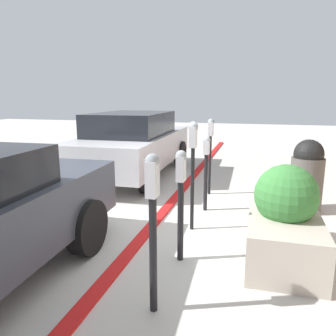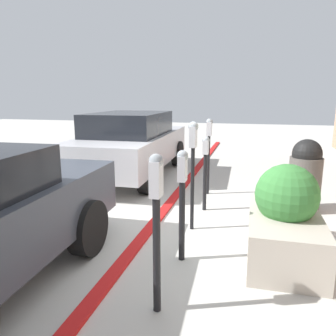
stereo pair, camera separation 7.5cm
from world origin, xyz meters
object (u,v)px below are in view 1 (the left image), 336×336
(trash_bin, at_px, (307,176))
(planter_box, at_px, (284,222))
(parking_meter_nearest, at_px, (153,214))
(parking_meter_farthest, at_px, (210,140))
(parking_meter_second, at_px, (181,191))
(parking_meter_fourth, at_px, (206,162))
(parking_meter_middle, at_px, (193,153))
(parked_car_middle, at_px, (134,143))

(trash_bin, bearing_deg, planter_box, 165.88)
(parking_meter_nearest, relative_size, trash_bin, 1.19)
(parking_meter_nearest, xyz_separation_m, parking_meter_farthest, (3.83, 0.05, 0.16))
(parking_meter_second, bearing_deg, planter_box, -72.80)
(parking_meter_nearest, bearing_deg, parking_meter_second, -0.86)
(parking_meter_fourth, height_order, trash_bin, parking_meter_fourth)
(parking_meter_second, distance_m, planter_box, 1.31)
(parking_meter_farthest, bearing_deg, parking_meter_nearest, -179.26)
(parking_meter_middle, distance_m, parked_car_middle, 3.61)
(parking_meter_second, distance_m, parking_meter_fourth, 1.84)
(trash_bin, bearing_deg, parking_meter_second, 143.65)
(parking_meter_nearest, distance_m, parking_meter_middle, 1.98)
(parking_meter_middle, distance_m, parking_meter_farthest, 1.87)
(parking_meter_middle, distance_m, trash_bin, 2.23)
(planter_box, bearing_deg, parking_meter_fourth, 38.74)
(parking_meter_nearest, distance_m, parking_meter_farthest, 3.83)
(parking_meter_nearest, bearing_deg, parked_car_middle, 22.95)
(parking_meter_middle, height_order, parking_meter_farthest, parking_meter_middle)
(parking_meter_second, height_order, parking_meter_fourth, parking_meter_second)
(parking_meter_nearest, xyz_separation_m, parking_meter_fourth, (2.85, -0.02, -0.08))
(parking_meter_middle, bearing_deg, parking_meter_second, -177.00)
(parking_meter_fourth, distance_m, parked_car_middle, 2.96)
(parking_meter_second, bearing_deg, parking_meter_middle, 3.00)
(parking_meter_middle, relative_size, parking_meter_fourth, 1.24)
(parking_meter_nearest, bearing_deg, parking_meter_fourth, -0.50)
(parking_meter_middle, height_order, parked_car_middle, parking_meter_middle)
(planter_box, relative_size, parked_car_middle, 0.34)
(parking_meter_second, relative_size, parking_meter_farthest, 0.88)
(parking_meter_nearest, height_order, parking_meter_middle, parking_meter_middle)
(parking_meter_farthest, height_order, trash_bin, parking_meter_farthest)
(parking_meter_middle, relative_size, planter_box, 1.01)
(parking_meter_nearest, xyz_separation_m, parked_car_middle, (4.92, 2.08, -0.11))
(parking_meter_middle, height_order, trash_bin, parking_meter_middle)
(parking_meter_farthest, xyz_separation_m, planter_box, (-2.45, -1.26, -0.63))
(parking_meter_fourth, distance_m, trash_bin, 1.73)
(parking_meter_middle, distance_m, parking_meter_fourth, 0.93)
(trash_bin, bearing_deg, parking_meter_fourth, 104.43)
(parking_meter_farthest, xyz_separation_m, trash_bin, (-0.56, -1.73, -0.47))
(parking_meter_second, xyz_separation_m, parking_meter_middle, (0.96, 0.05, 0.29))
(parking_meter_second, bearing_deg, parking_meter_nearest, 179.14)
(parking_meter_fourth, height_order, planter_box, parking_meter_fourth)
(parking_meter_middle, bearing_deg, parking_meter_fourth, -3.88)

